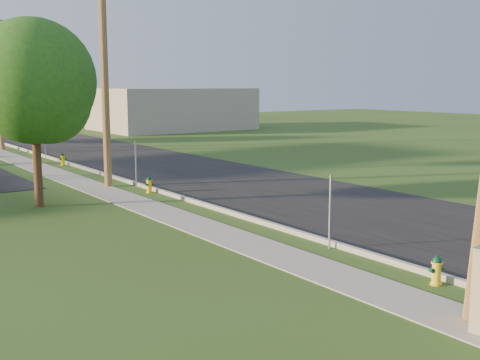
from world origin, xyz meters
The scene contains 13 objects.
ground_plane centered at (0.00, 0.00, 0.00)m, with size 140.00×140.00×0.00m, color #334717.
road centered at (4.50, 10.00, 0.01)m, with size 8.00×120.00×0.02m, color black.
curb centered at (0.50, 10.00, 0.07)m, with size 0.15×120.00×0.15m, color #9D9C91.
sidewalk centered at (-1.25, 10.00, 0.01)m, with size 1.50×120.00×0.03m, color gray.
utility_pole_mid centered at (-0.60, 17.00, 4.95)m, with size 1.40×0.32×9.80m.
sign_post_near centered at (0.25, 4.20, 1.00)m, with size 0.05×0.04×2.00m, color gray.
sign_post_mid centered at (0.25, 16.00, 1.00)m, with size 0.05×0.04×2.00m, color gray.
sign_post_far centered at (0.25, 28.20, 1.00)m, with size 0.05×0.04×2.00m, color gray.
distant_building centered at (18.00, 45.00, 2.00)m, with size 14.00×10.00×4.00m, color gray.
tree_verge centered at (-4.27, 14.31, 4.31)m, with size 4.41×4.41×6.69m.
hydrant_near centered at (0.11, 0.68, 0.33)m, with size 0.35×0.31×0.68m.
hydrant_mid centered at (0.14, 14.58, 0.34)m, with size 0.36×0.32×0.69m.
hydrant_far centered at (0.14, 24.91, 0.34)m, with size 0.36×0.32×0.70m.
Camera 1 is at (-10.77, -7.19, 4.37)m, focal length 45.00 mm.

